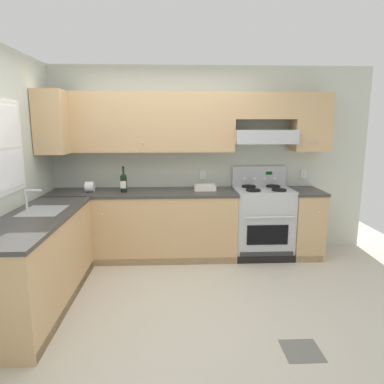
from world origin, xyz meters
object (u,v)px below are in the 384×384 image
(wine_bottle, at_px, (124,182))
(paper_towel_roll, at_px, (90,187))
(bowl, at_px, (205,188))
(stove, at_px, (262,221))

(wine_bottle, relative_size, paper_towel_roll, 2.47)
(wine_bottle, distance_m, bowl, 1.07)
(wine_bottle, height_order, paper_towel_roll, wine_bottle)
(bowl, bearing_deg, wine_bottle, -174.73)
(wine_bottle, distance_m, paper_towel_roll, 0.45)
(paper_towel_roll, bearing_deg, bowl, 2.21)
(stove, relative_size, paper_towel_roll, 8.81)
(stove, distance_m, paper_towel_roll, 2.34)
(wine_bottle, bearing_deg, bowl, 5.27)
(stove, bearing_deg, paper_towel_roll, -179.67)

